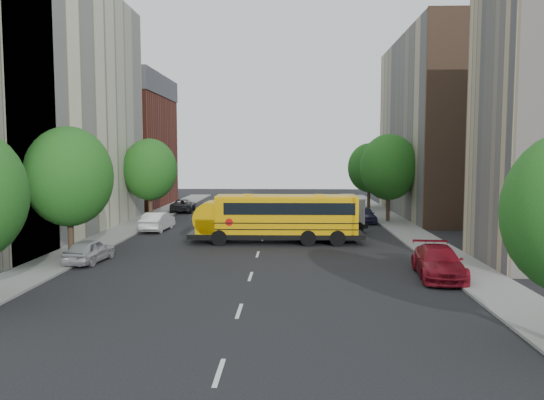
# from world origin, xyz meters

# --- Properties ---
(ground) EXTENTS (120.00, 120.00, 0.00)m
(ground) POSITION_xyz_m (0.00, 0.00, 0.00)
(ground) COLOR black
(ground) RESTS_ON ground
(sidewalk_left) EXTENTS (3.00, 80.00, 0.12)m
(sidewalk_left) POSITION_xyz_m (-11.50, 5.00, 0.06)
(sidewalk_left) COLOR slate
(sidewalk_left) RESTS_ON ground
(sidewalk_right) EXTENTS (3.00, 80.00, 0.12)m
(sidewalk_right) POSITION_xyz_m (11.50, 5.00, 0.06)
(sidewalk_right) COLOR slate
(sidewalk_right) RESTS_ON ground
(lane_markings) EXTENTS (0.15, 64.00, 0.01)m
(lane_markings) POSITION_xyz_m (0.00, 10.00, 0.01)
(lane_markings) COLOR silver
(lane_markings) RESTS_ON ground
(building_left_cream) EXTENTS (10.00, 26.00, 20.00)m
(building_left_cream) POSITION_xyz_m (-18.00, 6.00, 10.00)
(building_left_cream) COLOR beige
(building_left_cream) RESTS_ON ground
(building_left_redbrick) EXTENTS (10.00, 15.00, 13.00)m
(building_left_redbrick) POSITION_xyz_m (-18.00, 28.00, 6.50)
(building_left_redbrick) COLOR maroon
(building_left_redbrick) RESTS_ON ground
(building_right_far) EXTENTS (10.00, 22.00, 18.00)m
(building_right_far) POSITION_xyz_m (18.00, 20.00, 9.00)
(building_right_far) COLOR tan
(building_right_far) RESTS_ON ground
(building_right_sidewall) EXTENTS (10.10, 0.30, 18.00)m
(building_right_sidewall) POSITION_xyz_m (18.00, 9.00, 9.00)
(building_right_sidewall) COLOR brown
(building_right_sidewall) RESTS_ON ground
(street_tree_1) EXTENTS (5.12, 5.12, 7.90)m
(street_tree_1) POSITION_xyz_m (-11.00, -4.00, 4.95)
(street_tree_1) COLOR #38281C
(street_tree_1) RESTS_ON ground
(street_tree_2) EXTENTS (4.99, 4.99, 7.71)m
(street_tree_2) POSITION_xyz_m (-11.00, 14.00, 4.83)
(street_tree_2) COLOR #38281C
(street_tree_2) RESTS_ON ground
(street_tree_4) EXTENTS (5.25, 5.25, 8.10)m
(street_tree_4) POSITION_xyz_m (11.00, 14.00, 5.08)
(street_tree_4) COLOR #38281C
(street_tree_4) RESTS_ON ground
(street_tree_5) EXTENTS (4.86, 4.86, 7.51)m
(street_tree_5) POSITION_xyz_m (11.00, 26.00, 4.70)
(street_tree_5) COLOR #38281C
(street_tree_5) RESTS_ON ground
(school_bus) EXTENTS (12.30, 3.16, 3.46)m
(school_bus) POSITION_xyz_m (0.94, 2.38, 1.93)
(school_bus) COLOR black
(school_bus) RESTS_ON ground
(safari_truck) EXTENTS (6.85, 4.37, 2.78)m
(safari_truck) POSITION_xyz_m (4.86, 7.14, 1.47)
(safari_truck) COLOR black
(safari_truck) RESTS_ON ground
(parked_car_0) EXTENTS (2.04, 4.23, 1.39)m
(parked_car_0) POSITION_xyz_m (-9.60, -4.79, 0.70)
(parked_car_0) COLOR #A9A8AF
(parked_car_0) RESTS_ON ground
(parked_car_1) EXTENTS (1.94, 4.77, 1.54)m
(parked_car_1) POSITION_xyz_m (-8.85, 8.01, 0.77)
(parked_car_1) COLOR white
(parked_car_1) RESTS_ON ground
(parked_car_2) EXTENTS (2.71, 5.19, 1.40)m
(parked_car_2) POSITION_xyz_m (-9.60, 22.03, 0.70)
(parked_car_2) COLOR black
(parked_car_2) RESTS_ON ground
(parked_car_3) EXTENTS (2.65, 5.58, 1.57)m
(parked_car_3) POSITION_xyz_m (9.60, -7.82, 0.79)
(parked_car_3) COLOR maroon
(parked_car_3) RESTS_ON ground
(parked_car_4) EXTENTS (2.12, 4.39, 1.45)m
(parked_car_4) POSITION_xyz_m (8.80, 13.76, 0.72)
(parked_car_4) COLOR #333055
(parked_car_4) RESTS_ON ground
(parked_car_5) EXTENTS (2.01, 4.92, 1.59)m
(parked_car_5) POSITION_xyz_m (8.80, 27.13, 0.79)
(parked_car_5) COLOR gray
(parked_car_5) RESTS_ON ground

